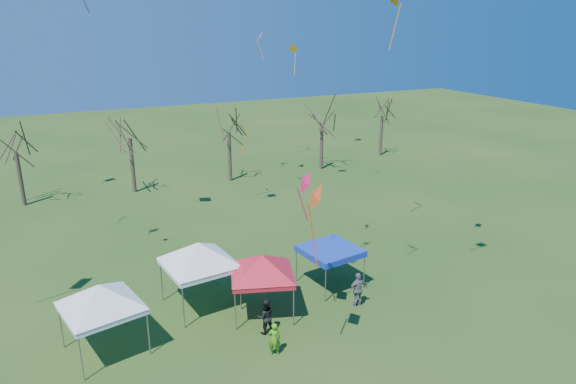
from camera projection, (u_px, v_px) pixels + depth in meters
name	position (u px, v px, depth m)	size (l,w,h in m)	color
ground	(278.00, 337.00, 23.40)	(140.00, 140.00, 0.00)	#234716
tree_1	(12.00, 132.00, 38.42)	(3.42, 3.42, 7.54)	#3D2D21
tree_2	(128.00, 118.00, 41.42)	(3.71, 3.71, 8.18)	#3D2D21
tree_3	(228.00, 114.00, 44.58)	(3.59, 3.59, 7.91)	#3D2D21
tree_4	(322.00, 107.00, 48.31)	(3.58, 3.58, 7.89)	#3D2D21
tree_5	(383.00, 102.00, 53.55)	(3.39, 3.39, 7.46)	#3D2D21
tent_white_west	(99.00, 289.00, 21.45)	(4.13, 4.13, 3.74)	gray
tent_white_mid	(198.00, 247.00, 25.03)	(4.47, 4.47, 3.98)	gray
tent_red	(262.00, 259.00, 24.44)	(3.90, 3.90, 3.62)	gray
tent_blue	(330.00, 251.00, 27.39)	(3.18, 3.18, 2.19)	gray
person_dark	(265.00, 316.00, 23.43)	(0.84, 0.65, 1.72)	black
person_green	(274.00, 339.00, 21.95)	(0.55, 0.36, 1.52)	#4FA41A
person_grey	(358.00, 290.00, 25.68)	(1.07, 0.44, 1.82)	slate
kite_1	(305.00, 183.00, 21.27)	(0.61, 1.06, 2.31)	#DE1444
kite_22	(242.00, 128.00, 39.34)	(0.87, 0.91, 2.76)	orange
kite_19	(260.00, 37.00, 41.54)	(0.77, 0.98, 2.32)	#F7620D
kite_12	(293.00, 49.00, 45.50)	(0.92, 0.91, 2.74)	#FFA50D
kite_5	(315.00, 198.00, 18.99)	(0.76, 1.19, 3.61)	#E34615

